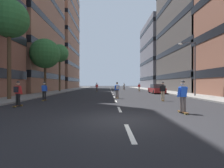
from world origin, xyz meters
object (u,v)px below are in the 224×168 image
object	(u,v)px
street_tree_near	(9,19)
skater_4	(124,86)
streetlamp_right	(192,63)
skater_3	(139,87)
skater_5	(97,87)
skater_0	(117,89)
skater_1	(163,90)
street_tree_far	(45,54)
skater_6	(44,90)
skater_7	(18,92)
skater_2	(183,95)
parked_car_near	(157,89)
street_tree_mid	(60,54)

from	to	relation	value
street_tree_near	skater_4	distance (m)	30.85
street_tree_near	streetlamp_right	world-z (taller)	street_tree_near
skater_3	skater_5	bearing A→B (deg)	-168.78
skater_0	skater_1	bearing A→B (deg)	-33.35
street_tree_near	skater_5	xyz separation A→B (m)	(7.20, 17.37, -6.78)
streetlamp_right	skater_1	xyz separation A→B (m)	(-5.07, -4.66, -3.15)
skater_0	skater_4	size ratio (longest dim) A/B	1.00
street_tree_far	skater_5	xyz separation A→B (m)	(7.20, 8.09, -5.09)
skater_1	skater_4	distance (m)	27.69
skater_4	skater_1	bearing A→B (deg)	-87.94
skater_1	streetlamp_right	bearing A→B (deg)	42.60
skater_0	street_tree_near	bearing A→B (deg)	-169.66
street_tree_near	street_tree_far	xyz separation A→B (m)	(-0.00, 9.28, -1.69)
skater_1	skater_6	distance (m)	11.05
street_tree_near	skater_6	world-z (taller)	street_tree_near
skater_6	skater_7	bearing A→B (deg)	-94.01
skater_1	skater_2	xyz separation A→B (m)	(-1.05, -6.63, 0.00)
parked_car_near	skater_6	xyz separation A→B (m)	(-13.84, -11.41, 0.29)
parked_car_near	skater_3	world-z (taller)	skater_3
skater_6	parked_car_near	bearing A→B (deg)	39.49
parked_car_near	skater_2	xyz separation A→B (m)	(-3.85, -18.41, 0.29)
skater_3	skater_7	bearing A→B (deg)	-118.38
parked_car_near	street_tree_mid	world-z (taller)	street_tree_mid
parked_car_near	skater_7	bearing A→B (deg)	-132.31
skater_0	streetlamp_right	bearing A→B (deg)	12.13
skater_3	skater_5	distance (m)	8.94
streetlamp_right	parked_car_near	bearing A→B (deg)	107.69
skater_5	skater_3	bearing A→B (deg)	11.22
skater_0	skater_1	xyz separation A→B (m)	(4.09, -2.69, -0.03)
street_tree_mid	skater_3	bearing A→B (deg)	7.79
skater_2	skater_1	bearing A→B (deg)	81.02
street_tree_far	skater_1	distance (m)	18.39
skater_3	skater_6	distance (m)	23.18
skater_1	skater_6	bearing A→B (deg)	178.11
parked_car_near	street_tree_far	world-z (taller)	street_tree_far
street_tree_far	skater_2	bearing A→B (deg)	-51.09
parked_car_near	street_tree_mid	distance (m)	19.51
skater_7	skater_5	bearing A→B (deg)	79.62
skater_2	skater_5	world-z (taller)	same
street_tree_near	parked_car_near	bearing A→B (deg)	32.38
skater_5	skater_0	bearing A→B (deg)	-78.19
skater_6	street_tree_mid	bearing A→B (deg)	101.35
street_tree_mid	skater_4	bearing A→B (deg)	36.36
street_tree_mid	skater_7	xyz separation A→B (m)	(3.19, -21.46, -6.42)
street_tree_mid	skater_5	world-z (taller)	street_tree_mid
streetlamp_right	street_tree_far	bearing A→B (deg)	164.58
skater_0	skater_5	xyz separation A→B (m)	(-3.23, 15.46, -0.03)
skater_2	skater_4	xyz separation A→B (m)	(0.05, 34.30, 0.00)
parked_car_near	skater_0	xyz separation A→B (m)	(-6.89, -9.08, 0.32)
skater_6	skater_2	bearing A→B (deg)	-34.98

